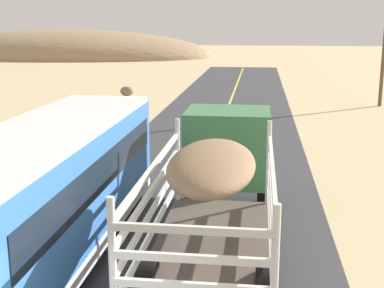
{
  "coord_description": "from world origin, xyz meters",
  "views": [
    {
      "loc": [
        1.98,
        -5.12,
        5.5
      ],
      "look_at": [
        0.0,
        10.34,
        1.86
      ],
      "focal_mm": 49.25,
      "sensor_mm": 36.0,
      "label": 1
    }
  ],
  "objects": [
    {
      "name": "boulder_near_shoulder",
      "position": [
        -7.93,
        33.51,
        0.36
      ],
      "size": [
        1.0,
        0.8,
        0.72
      ],
      "primitive_type": "ellipsoid",
      "color": "#756656",
      "rests_on": "ground"
    },
    {
      "name": "bus",
      "position": [
        -2.7,
        5.93,
        1.75
      ],
      "size": [
        2.54,
        10.0,
        3.21
      ],
      "color": "#3872C6",
      "rests_on": "road_surface"
    },
    {
      "name": "distant_hill",
      "position": [
        -29.61,
        77.49,
        0.0
      ],
      "size": [
        48.69,
        25.48,
        8.47
      ],
      "primitive_type": "ellipsoid",
      "color": "#997C5A",
      "rests_on": "ground"
    },
    {
      "name": "livestock_truck",
      "position": [
        1.08,
        8.25,
        1.79
      ],
      "size": [
        2.53,
        9.7,
        3.02
      ],
      "color": "#3F7F4C",
      "rests_on": "road_surface"
    }
  ]
}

